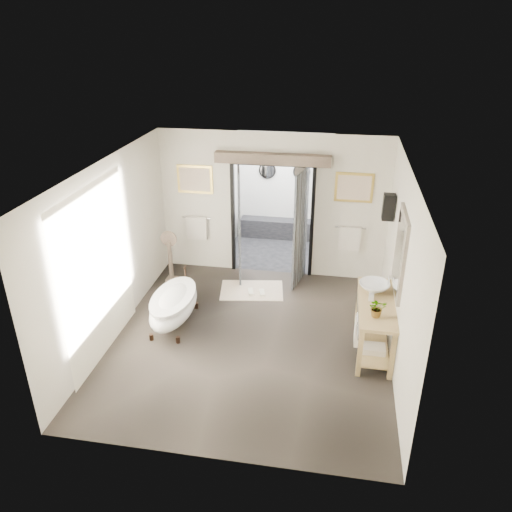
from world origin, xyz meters
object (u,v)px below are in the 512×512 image
Objects in this scene: rug at (252,290)px; basin at (374,287)px; vanity at (373,321)px; clawfoot_tub at (174,305)px.

basin reaches higher than rug.
vanity is at bearing -34.27° from rug.
rug is 2.66m from basin.
basin is at bearing -28.37° from rug.
basin is at bearing 92.45° from vanity.
basin reaches higher than vanity.
rug is (-2.21, 1.51, -0.50)m from vanity.
clawfoot_tub is 3.36m from basin.
clawfoot_tub is at bearing 177.32° from vanity.
clawfoot_tub is 1.79m from rug.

